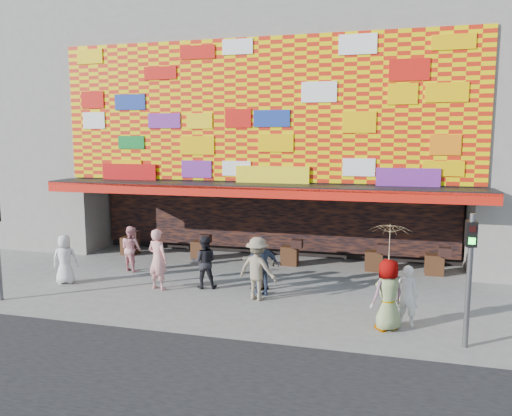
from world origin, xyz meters
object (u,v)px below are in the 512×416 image
(ped_c, at_px, (204,262))
(ped_d, at_px, (257,269))
(ped_e, at_px, (262,266))
(ped_h, at_px, (407,295))
(ped_a, at_px, (65,259))
(ped_g, at_px, (388,295))
(ped_i, at_px, (131,248))
(signal_right, at_px, (470,265))
(parasol, at_px, (390,243))
(ped_f, at_px, (259,264))
(ped_b, at_px, (158,259))

(ped_c, height_order, ped_d, ped_d)
(ped_e, xyz_separation_m, ped_h, (4.05, -1.35, -0.12))
(ped_a, bearing_deg, ped_g, 151.44)
(ped_i, bearing_deg, signal_right, -177.94)
(ped_g, bearing_deg, ped_h, -173.53)
(ped_i, relative_size, parasol, 0.85)
(ped_g, distance_m, parasol, 1.28)
(ped_h, xyz_separation_m, parasol, (-0.46, -0.45, 1.39))
(ped_h, bearing_deg, ped_e, 0.02)
(signal_right, height_order, ped_a, signal_right)
(ped_e, relative_size, ped_f, 1.13)
(signal_right, relative_size, ped_b, 1.59)
(ped_c, relative_size, ped_h, 1.07)
(ped_b, xyz_separation_m, ped_e, (3.21, 0.26, -0.06))
(ped_d, bearing_deg, ped_h, -177.81)
(ped_g, bearing_deg, parasol, 180.00)
(ped_d, distance_m, ped_e, 0.40)
(ped_c, relative_size, parasol, 0.88)
(signal_right, bearing_deg, ped_b, 165.97)
(ped_b, distance_m, ped_e, 3.23)
(ped_i, height_order, parasol, parasol)
(ped_b, bearing_deg, ped_d, -167.38)
(ped_d, height_order, ped_i, ped_d)
(ped_f, height_order, ped_g, ped_g)
(signal_right, height_order, ped_b, signal_right)
(ped_a, bearing_deg, ped_h, 154.21)
(ped_e, height_order, parasol, parasol)
(parasol, bearing_deg, ped_b, 167.29)
(ped_a, bearing_deg, ped_c, 168.26)
(ped_b, xyz_separation_m, ped_d, (3.19, -0.14, -0.03))
(ped_e, bearing_deg, ped_f, -91.06)
(ped_d, distance_m, ped_i, 5.43)
(ped_e, distance_m, ped_g, 4.02)
(ped_d, distance_m, ped_f, 1.02)
(signal_right, xyz_separation_m, ped_e, (-5.29, 2.39, -0.98))
(ped_f, bearing_deg, ped_a, 25.49)
(ped_b, height_order, parasol, parasol)
(ped_d, xyz_separation_m, ped_g, (3.62, -1.40, -0.04))
(ped_e, bearing_deg, ped_h, 136.91)
(signal_right, xyz_separation_m, ped_h, (-1.23, 1.03, -1.10))
(ped_d, distance_m, ped_h, 4.19)
(signal_right, bearing_deg, ped_c, 159.86)
(ped_b, xyz_separation_m, parasol, (6.81, -1.54, 1.21))
(ped_f, relative_size, ped_h, 1.02)
(ped_b, distance_m, parasol, 7.09)
(ped_e, xyz_separation_m, parasol, (3.60, -1.80, 1.27))
(signal_right, relative_size, ped_a, 1.90)
(parasol, bearing_deg, ped_d, 158.88)
(ped_g, height_order, ped_h, ped_g)
(ped_a, xyz_separation_m, ped_c, (4.44, 0.72, 0.03))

